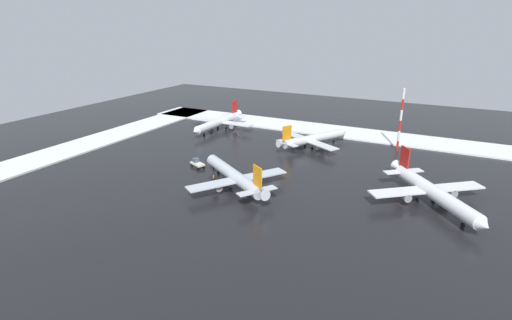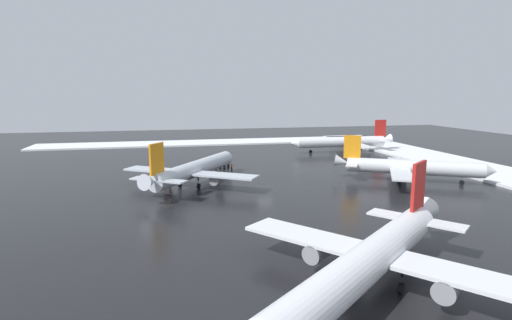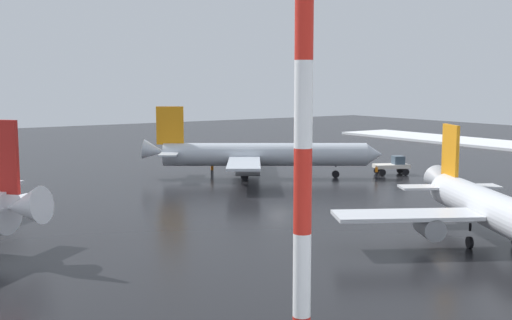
{
  "view_description": "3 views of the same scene",
  "coord_description": "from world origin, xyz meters",
  "px_view_note": "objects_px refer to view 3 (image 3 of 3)",
  "views": [
    {
      "loc": [
        -40.54,
        89.97,
        38.85
      ],
      "look_at": [
        5.67,
        0.22,
        3.46
      ],
      "focal_mm": 28.0,
      "sensor_mm": 36.0,
      "label": 1
    },
    {
      "loc": [
        -66.55,
        16.74,
        16.81
      ],
      "look_at": [
        7.31,
        0.01,
        4.02
      ],
      "focal_mm": 28.0,
      "sensor_mm": 36.0,
      "label": 2
    },
    {
      "loc": [
        -40.18,
        -55.58,
        12.38
      ],
      "look_at": [
        1.17,
        6.28,
        3.2
      ],
      "focal_mm": 45.0,
      "sensor_mm": 36.0,
      "label": 3
    }
  ],
  "objects_px": {
    "ground_crew_beside_wing": "(376,171)",
    "ground_crew_mid_apron": "(306,167)",
    "airplane_far_rear": "(259,154)",
    "airplane_foreground_jet": "(505,215)",
    "ground_crew_near_tug": "(212,169)",
    "pushback_tug": "(393,165)",
    "antenna_mast": "(303,148)"
  },
  "relations": [
    {
      "from": "airplane_far_rear",
      "to": "ground_crew_mid_apron",
      "type": "bearing_deg",
      "value": 25.02
    },
    {
      "from": "ground_crew_near_tug",
      "to": "pushback_tug",
      "type": "bearing_deg",
      "value": 77.67
    },
    {
      "from": "ground_crew_beside_wing",
      "to": "antenna_mast",
      "type": "distance_m",
      "value": 59.09
    },
    {
      "from": "ground_crew_mid_apron",
      "to": "antenna_mast",
      "type": "height_order",
      "value": "antenna_mast"
    },
    {
      "from": "ground_crew_near_tug",
      "to": "antenna_mast",
      "type": "xyz_separation_m",
      "value": [
        -26.42,
        -53.04,
        8.89
      ]
    },
    {
      "from": "airplane_far_rear",
      "to": "pushback_tug",
      "type": "relative_size",
      "value": 5.33
    },
    {
      "from": "airplane_foreground_jet",
      "to": "ground_crew_beside_wing",
      "type": "bearing_deg",
      "value": 179.41
    },
    {
      "from": "pushback_tug",
      "to": "ground_crew_mid_apron",
      "type": "bearing_deg",
      "value": 170.84
    },
    {
      "from": "airplane_foreground_jet",
      "to": "ground_crew_near_tug",
      "type": "height_order",
      "value": "airplane_foreground_jet"
    },
    {
      "from": "airplane_foreground_jet",
      "to": "ground_crew_mid_apron",
      "type": "distance_m",
      "value": 41.15
    },
    {
      "from": "airplane_far_rear",
      "to": "ground_crew_beside_wing",
      "type": "height_order",
      "value": "airplane_far_rear"
    },
    {
      "from": "airplane_far_rear",
      "to": "ground_crew_beside_wing",
      "type": "relative_size",
      "value": 15.89
    },
    {
      "from": "airplane_foreground_jet",
      "to": "ground_crew_beside_wing",
      "type": "distance_m",
      "value": 36.04
    },
    {
      "from": "ground_crew_near_tug",
      "to": "ground_crew_mid_apron",
      "type": "relative_size",
      "value": 1.0
    },
    {
      "from": "pushback_tug",
      "to": "antenna_mast",
      "type": "relative_size",
      "value": 0.26
    },
    {
      "from": "ground_crew_near_tug",
      "to": "ground_crew_beside_wing",
      "type": "xyz_separation_m",
      "value": [
        16.45,
        -13.35,
        0.0
      ]
    },
    {
      "from": "airplane_foreground_jet",
      "to": "airplane_far_rear",
      "type": "bearing_deg",
      "value": -159.08
    },
    {
      "from": "airplane_foreground_jet",
      "to": "antenna_mast",
      "type": "bearing_deg",
      "value": -41.99
    },
    {
      "from": "airplane_foreground_jet",
      "to": "ground_crew_mid_apron",
      "type": "relative_size",
      "value": 15.47
    },
    {
      "from": "ground_crew_beside_wing",
      "to": "ground_crew_mid_apron",
      "type": "relative_size",
      "value": 1.0
    },
    {
      "from": "ground_crew_mid_apron",
      "to": "ground_crew_near_tug",
      "type": "bearing_deg",
      "value": -93.21
    },
    {
      "from": "ground_crew_mid_apron",
      "to": "ground_crew_beside_wing",
      "type": "bearing_deg",
      "value": 56.31
    },
    {
      "from": "ground_crew_mid_apron",
      "to": "antenna_mast",
      "type": "xyz_separation_m",
      "value": [
        -37.64,
        -47.57,
        8.89
      ]
    },
    {
      "from": "airplane_far_rear",
      "to": "pushback_tug",
      "type": "xyz_separation_m",
      "value": [
        16.47,
        -7.5,
        -1.75
      ]
    },
    {
      "from": "ground_crew_beside_wing",
      "to": "ground_crew_mid_apron",
      "type": "bearing_deg",
      "value": 176.66
    },
    {
      "from": "ground_crew_mid_apron",
      "to": "airplane_foreground_jet",
      "type": "bearing_deg",
      "value": 4.79
    },
    {
      "from": "airplane_foreground_jet",
      "to": "ground_crew_near_tug",
      "type": "relative_size",
      "value": 15.47
    },
    {
      "from": "ground_crew_near_tug",
      "to": "ground_crew_mid_apron",
      "type": "xyz_separation_m",
      "value": [
        11.23,
        -5.47,
        0.0
      ]
    },
    {
      "from": "airplane_far_rear",
      "to": "pushback_tug",
      "type": "distance_m",
      "value": 18.18
    },
    {
      "from": "ground_crew_near_tug",
      "to": "antenna_mast",
      "type": "relative_size",
      "value": 0.09
    },
    {
      "from": "airplane_far_rear",
      "to": "antenna_mast",
      "type": "height_order",
      "value": "antenna_mast"
    },
    {
      "from": "ground_crew_near_tug",
      "to": "ground_crew_beside_wing",
      "type": "bearing_deg",
      "value": 68.38
    }
  ]
}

